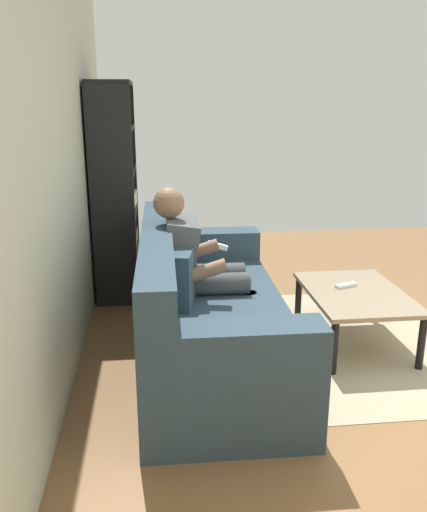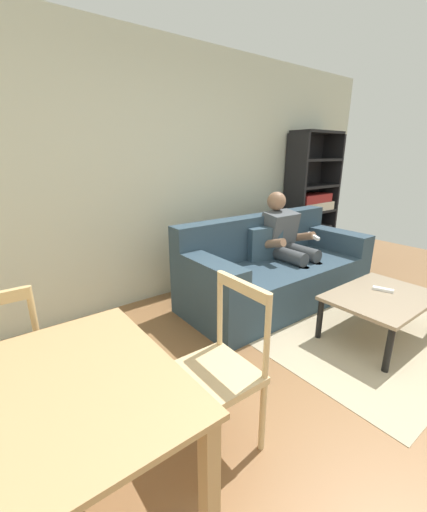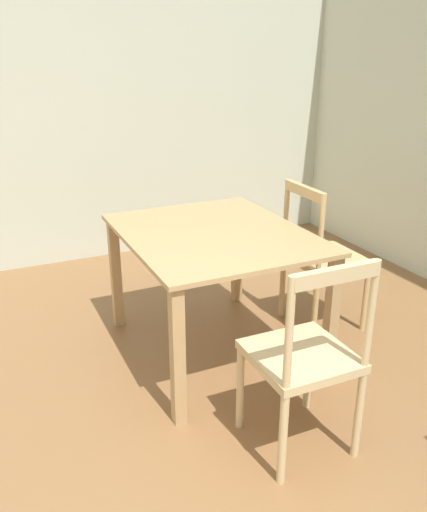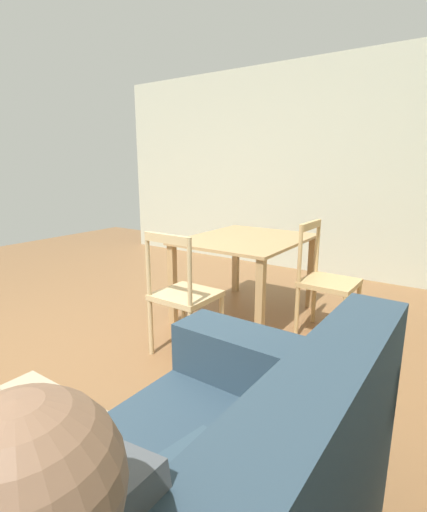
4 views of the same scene
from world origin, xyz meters
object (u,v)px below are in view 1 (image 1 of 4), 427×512
at_px(coffee_table, 356,298).
at_px(bookshelf, 115,206).
at_px(tv_remote, 346,285).
at_px(couch, 204,315).
at_px(person_lounging, 198,266).

distance_m(coffee_table, bookshelf, 2.27).
distance_m(tv_remote, bookshelf, 2.16).
bearing_deg(tv_remote, couch, 82.46).
bearing_deg(person_lounging, tv_remote, -88.33).
bearing_deg(couch, tv_remote, -77.03).
bearing_deg(couch, bookshelf, 24.23).
relative_size(couch, bookshelf, 1.16).
height_order(coffee_table, tv_remote, tv_remote).
relative_size(tv_remote, bookshelf, 0.09).
height_order(tv_remote, bookshelf, bookshelf).
distance_m(couch, person_lounging, 0.35).
bearing_deg(bookshelf, tv_remote, -125.49).
xyz_separation_m(couch, person_lounging, (0.21, 0.02, 0.27)).
height_order(couch, coffee_table, couch).
bearing_deg(person_lounging, coffee_table, -93.53).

